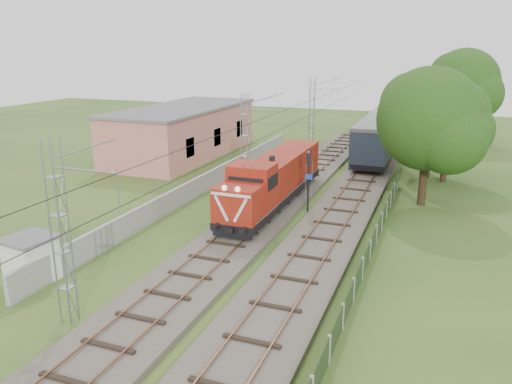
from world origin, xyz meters
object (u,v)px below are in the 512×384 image
at_px(locomotive, 274,179).
at_px(signal_post, 309,169).
at_px(relay_hut, 31,259).
at_px(coach_rake, 410,98).

height_order(locomotive, signal_post, signal_post).
bearing_deg(locomotive, relay_hut, -115.35).
height_order(coach_rake, relay_hut, coach_rake).
distance_m(locomotive, signal_post, 2.82).
xyz_separation_m(coach_rake, signal_post, (-2.40, -59.33, 0.50)).
bearing_deg(coach_rake, relay_hut, -99.42).
relative_size(coach_rake, signal_post, 21.08).
xyz_separation_m(locomotive, signal_post, (2.60, -0.18, 1.06)).
bearing_deg(relay_hut, locomotive, 64.65).
relative_size(locomotive, coach_rake, 0.16).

